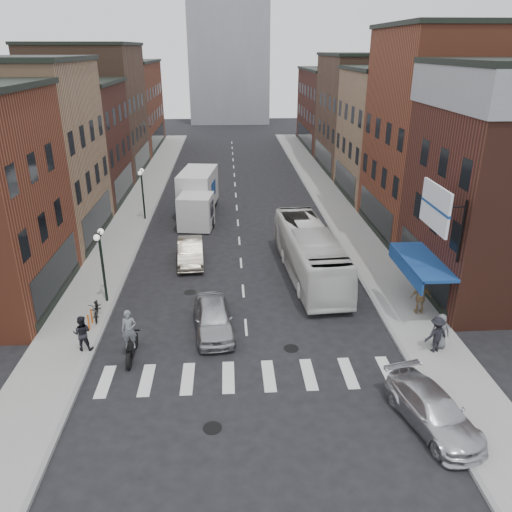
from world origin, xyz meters
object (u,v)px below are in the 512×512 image
(streetlamp_far, at_px, (142,185))
(parked_bicycle, at_px, (96,308))
(bike_rack, at_px, (90,319))
(motorcycle_rider, at_px, (130,337))
(box_truck, at_px, (198,196))
(ped_right_a, at_px, (436,334))
(streetlamp_near, at_px, (101,253))
(billboard_sign, at_px, (437,209))
(ped_left_solo, at_px, (82,333))
(sedan_left_far, at_px, (190,252))
(ped_right_b, at_px, (421,297))
(transit_bus, at_px, (310,253))
(ped_right_c, at_px, (440,331))
(sedan_left_near, at_px, (213,318))
(curb_car, at_px, (433,411))

(streetlamp_far, height_order, parked_bicycle, streetlamp_far)
(bike_rack, distance_m, motorcycle_rider, 3.67)
(box_truck, distance_m, ped_right_a, 23.37)
(bike_rack, height_order, parked_bicycle, parked_bicycle)
(streetlamp_far, bearing_deg, streetlamp_near, -90.00)
(billboard_sign, height_order, ped_left_solo, billboard_sign)
(sedan_left_far, height_order, ped_right_b, ped_right_b)
(streetlamp_near, distance_m, sedan_left_far, 7.09)
(transit_bus, bearing_deg, ped_left_solo, -150.34)
(motorcycle_rider, bearing_deg, ped_right_a, -2.91)
(box_truck, bearing_deg, streetlamp_far, -165.18)
(parked_bicycle, relative_size, ped_right_a, 1.08)
(streetlamp_far, xyz_separation_m, transit_bus, (11.44, -11.12, -1.42))
(transit_bus, distance_m, ped_right_a, 9.70)
(streetlamp_near, xyz_separation_m, sedan_left_far, (4.18, 5.29, -2.17))
(streetlamp_near, height_order, box_truck, streetlamp_near)
(ped_left_solo, bearing_deg, ped_right_b, -171.55)
(streetlamp_near, height_order, ped_right_c, streetlamp_near)
(bike_rack, height_order, ped_right_a, ped_right_a)
(billboard_sign, height_order, parked_bicycle, billboard_sign)
(sedan_left_far, bearing_deg, billboard_sign, -40.56)
(ped_right_b, bearing_deg, sedan_left_far, -29.04)
(parked_bicycle, relative_size, ped_right_b, 1.02)
(transit_bus, height_order, ped_right_c, transit_bus)
(parked_bicycle, bearing_deg, box_truck, 63.83)
(billboard_sign, bearing_deg, motorcycle_rider, -172.26)
(sedan_left_near, relative_size, parked_bicycle, 2.43)
(sedan_left_far, bearing_deg, ped_right_b, -35.96)
(ped_left_solo, bearing_deg, ped_right_c, 177.44)
(parked_bicycle, xyz_separation_m, ped_right_c, (16.19, -3.69, 0.35))
(parked_bicycle, bearing_deg, sedan_left_near, -25.62)
(curb_car, bearing_deg, billboard_sign, 59.17)
(box_truck, distance_m, sedan_left_far, 9.29)
(transit_bus, distance_m, ped_right_b, 7.17)
(motorcycle_rider, distance_m, ped_right_c, 13.84)
(streetlamp_near, bearing_deg, billboard_sign, -12.35)
(sedan_left_near, xyz_separation_m, ped_right_c, (10.26, -2.18, 0.22))
(billboard_sign, height_order, streetlamp_far, billboard_sign)
(motorcycle_rider, bearing_deg, ped_right_c, -1.63)
(parked_bicycle, bearing_deg, bike_rack, -107.55)
(billboard_sign, relative_size, box_truck, 0.43)
(motorcycle_rider, distance_m, transit_bus, 12.36)
(sedan_left_near, bearing_deg, ped_left_solo, -172.31)
(box_truck, height_order, motorcycle_rider, box_truck)
(motorcycle_rider, height_order, ped_left_solo, motorcycle_rider)
(bike_rack, bearing_deg, ped_right_b, 1.27)
(streetlamp_near, relative_size, streetlamp_far, 1.00)
(sedan_left_near, bearing_deg, streetlamp_near, 144.39)
(sedan_left_far, relative_size, ped_right_a, 2.63)
(streetlamp_near, height_order, bike_rack, streetlamp_near)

